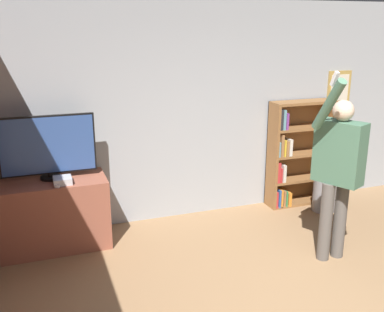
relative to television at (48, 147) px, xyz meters
name	(u,v)px	position (x,y,z in m)	size (l,w,h in m)	color
wall_back	(203,111)	(1.90, 0.32, 0.21)	(7.03, 0.09, 2.70)	#9EA3A8
tv_ledge	(54,213)	(0.00, -0.05, -0.75)	(1.16, 0.60, 0.78)	#93513D
television	(48,147)	(0.00, 0.00, 0.00)	(1.01, 0.22, 0.71)	black
game_console	(63,180)	(0.11, -0.20, -0.33)	(0.19, 0.20, 0.07)	silver
remote_loose	(59,185)	(0.07, -0.26, -0.35)	(0.08, 0.14, 0.02)	white
bookshelf	(294,156)	(3.17, 0.14, -0.45)	(0.88, 0.28, 1.44)	brown
person	(338,165)	(2.74, -1.32, -0.10)	(0.62, 0.59, 2.00)	#56514C
waste_bin	(324,195)	(3.44, -0.22, -0.93)	(0.30, 0.30, 0.44)	gray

